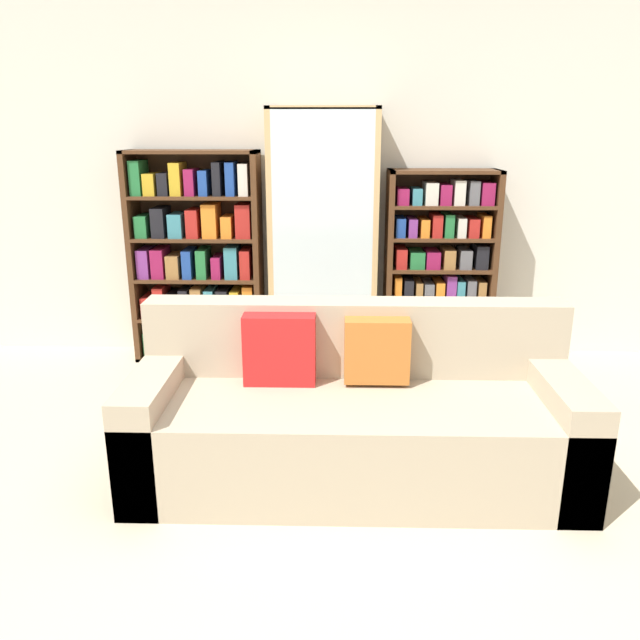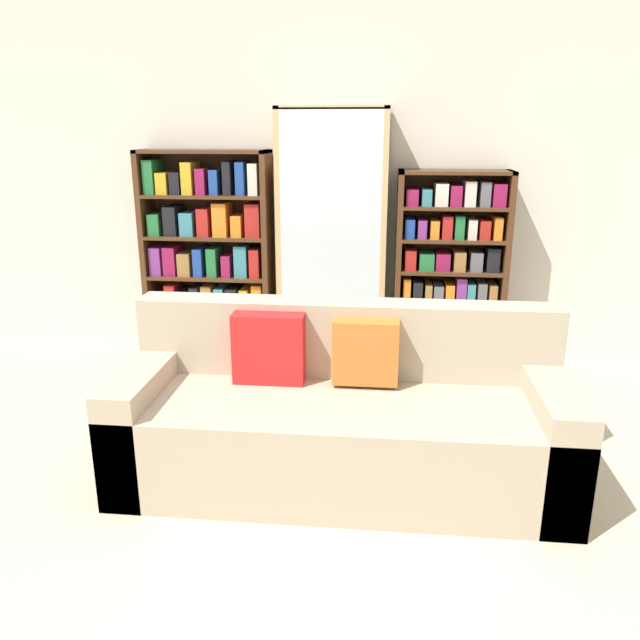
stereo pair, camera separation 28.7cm
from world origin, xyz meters
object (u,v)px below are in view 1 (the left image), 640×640
(couch, at_px, (354,419))
(display_cabinet, at_px, (323,240))
(bookshelf_left, at_px, (197,261))
(wine_bottle, at_px, (426,396))
(bookshelf_right, at_px, (439,270))

(couch, relative_size, display_cabinet, 1.18)
(bookshelf_left, height_order, wine_bottle, bookshelf_left)
(display_cabinet, height_order, wine_bottle, display_cabinet)
(couch, distance_m, display_cabinet, 1.81)
(bookshelf_left, distance_m, bookshelf_right, 1.80)
(couch, xyz_separation_m, bookshelf_right, (0.67, 1.71, 0.39))
(bookshelf_left, xyz_separation_m, display_cabinet, (0.94, -0.02, 0.17))
(display_cabinet, relative_size, wine_bottle, 5.27)
(bookshelf_right, bearing_deg, wine_bottle, -101.51)
(display_cabinet, bearing_deg, couch, -83.56)
(bookshelf_left, height_order, bookshelf_right, bookshelf_left)
(display_cabinet, relative_size, bookshelf_right, 1.30)
(bookshelf_right, bearing_deg, display_cabinet, -178.90)
(couch, height_order, display_cabinet, display_cabinet)
(couch, distance_m, wine_bottle, 0.82)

